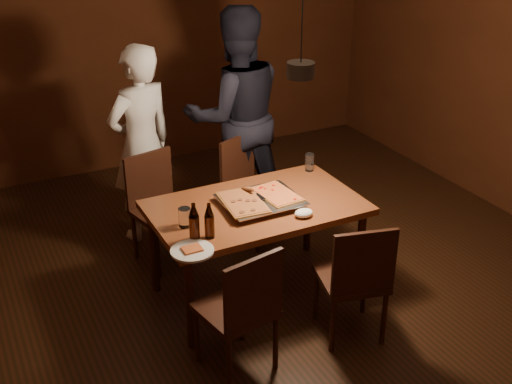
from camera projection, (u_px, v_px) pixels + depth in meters
name	position (u px, v px, depth m)	size (l,w,h in m)	color
room_shell	(299.00, 122.00, 4.21)	(6.00, 6.00, 6.00)	#34180E
dining_table	(256.00, 214.00, 4.60)	(1.50, 0.90, 0.75)	brown
chair_far_left	(157.00, 198.00, 5.14)	(0.50, 0.50, 0.49)	#38190F
chair_far_right	(247.00, 179.00, 5.47)	(0.55, 0.55, 0.49)	#38190F
chair_near_left	(243.00, 302.00, 3.87)	(0.49, 0.49, 0.49)	#38190F
chair_near_right	(357.00, 272.00, 4.17)	(0.51, 0.51, 0.49)	#38190F
pizza_tray	(261.00, 202.00, 4.55)	(0.55, 0.45, 0.05)	silver
pizza_meat	(243.00, 202.00, 4.48)	(0.27, 0.42, 0.02)	maroon
pizza_cheese	(277.00, 194.00, 4.59)	(0.24, 0.38, 0.02)	gold
spatula	(259.00, 197.00, 4.54)	(0.09, 0.24, 0.04)	silver
beer_bottle_a	(194.00, 222.00, 4.07)	(0.07, 0.07, 0.26)	black
beer_bottle_b	(209.00, 221.00, 4.10)	(0.06, 0.06, 0.24)	black
water_glass_left	(185.00, 217.00, 4.25)	(0.08, 0.08, 0.13)	silver
water_glass_right	(309.00, 162.00, 5.07)	(0.07, 0.07, 0.14)	silver
plate_slice	(192.00, 251.00, 3.99)	(0.27, 0.27, 0.03)	white
napkin	(304.00, 213.00, 4.39)	(0.13, 0.10, 0.06)	white
diner_white	(142.00, 144.00, 5.34)	(0.62, 0.40, 1.69)	white
diner_dark	(236.00, 116.00, 5.64)	(0.93, 0.73, 1.92)	black
pendant_lamp	(301.00, 68.00, 4.05)	(0.18, 0.18, 1.10)	black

